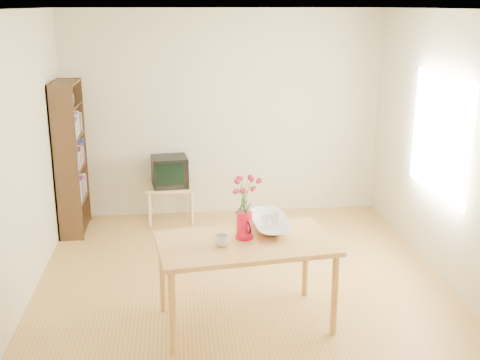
{
  "coord_description": "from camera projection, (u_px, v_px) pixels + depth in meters",
  "views": [
    {
      "loc": [
        -0.6,
        -5.26,
        2.64
      ],
      "look_at": [
        0.0,
        0.3,
        1.0
      ],
      "focal_mm": 45.0,
      "sensor_mm": 36.0,
      "label": 1
    }
  ],
  "objects": [
    {
      "name": "bowl",
      "position": [
        270.0,
        203.0,
        5.23
      ],
      "size": [
        0.48,
        0.48,
        0.45
      ],
      "primitive_type": "imported",
      "rotation": [
        0.0,
        0.0,
        0.01
      ],
      "color": "white",
      "rests_on": "table"
    },
    {
      "name": "television",
      "position": [
        170.0,
        171.0,
        7.46
      ],
      "size": [
        0.47,
        0.45,
        0.37
      ],
      "rotation": [
        0.0,
        0.0,
        0.11
      ],
      "color": "black",
      "rests_on": "tv_stand"
    },
    {
      "name": "teacup_b",
      "position": [
        275.0,
        207.0,
        5.27
      ],
      "size": [
        0.1,
        0.1,
        0.07
      ],
      "primitive_type": "imported",
      "rotation": [
        0.0,
        0.0,
        2.11
      ],
      "color": "white",
      "rests_on": "bowl"
    },
    {
      "name": "pitcher",
      "position": [
        244.0,
        226.0,
        5.02
      ],
      "size": [
        0.15,
        0.22,
        0.23
      ],
      "rotation": [
        0.0,
        0.0,
        0.3
      ],
      "color": "red",
      "rests_on": "table"
    },
    {
      "name": "teacup_a",
      "position": [
        266.0,
        208.0,
        5.24
      ],
      "size": [
        0.1,
        0.1,
        0.06
      ],
      "primitive_type": "imported",
      "rotation": [
        0.0,
        0.0,
        0.84
      ],
      "color": "white",
      "rests_on": "bowl"
    },
    {
      "name": "flowers",
      "position": [
        244.0,
        192.0,
        4.94
      ],
      "size": [
        0.26,
        0.26,
        0.37
      ],
      "primitive_type": null,
      "color": "#C52E4A",
      "rests_on": "pitcher"
    },
    {
      "name": "mug",
      "position": [
        222.0,
        241.0,
        4.87
      ],
      "size": [
        0.12,
        0.12,
        0.09
      ],
      "primitive_type": "imported",
      "rotation": [
        0.0,
        0.0,
        3.21
      ],
      "color": "white",
      "rests_on": "table"
    },
    {
      "name": "room",
      "position": [
        247.0,
        157.0,
        5.47
      ],
      "size": [
        4.5,
        4.5,
        4.5
      ],
      "color": "#AC7F3D",
      "rests_on": "ground"
    },
    {
      "name": "bookshelf",
      "position": [
        71.0,
        163.0,
        7.07
      ],
      "size": [
        0.28,
        0.7,
        1.8
      ],
      "color": "#321F10",
      "rests_on": "ground"
    },
    {
      "name": "tv_stand",
      "position": [
        170.0,
        191.0,
        7.52
      ],
      "size": [
        0.6,
        0.45,
        0.46
      ],
      "color": "#D9BB7A",
      "rests_on": "ground"
    },
    {
      "name": "table",
      "position": [
        245.0,
        250.0,
        5.01
      ],
      "size": [
        1.54,
        1.01,
        0.75
      ],
      "rotation": [
        0.0,
        0.0,
        0.13
      ],
      "color": "#C38C42",
      "rests_on": "ground"
    }
  ]
}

